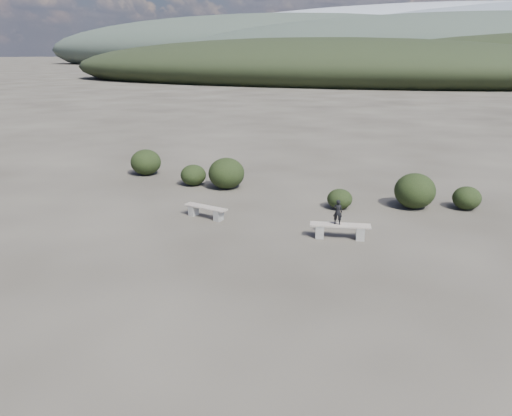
% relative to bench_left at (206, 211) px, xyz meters
% --- Properties ---
extents(ground, '(1200.00, 1200.00, 0.00)m').
position_rel_bench_left_xyz_m(ground, '(2.04, -4.95, -0.26)').
color(ground, '#322D27').
rests_on(ground, ground).
extents(bench_left, '(1.76, 0.63, 0.43)m').
position_rel_bench_left_xyz_m(bench_left, '(0.00, 0.00, 0.00)').
color(bench_left, gray).
rests_on(bench_left, ground).
extents(bench_right, '(1.97, 0.87, 0.48)m').
position_rel_bench_left_xyz_m(bench_right, '(5.00, -0.20, 0.03)').
color(bench_right, gray).
rests_on(bench_right, ground).
extents(seated_person, '(0.32, 0.23, 0.82)m').
position_rel_bench_left_xyz_m(seated_person, '(4.90, -0.23, 0.63)').
color(seated_person, black).
rests_on(seated_person, bench_right).
extents(shrub_a, '(1.15, 1.15, 0.94)m').
position_rel_bench_left_xyz_m(shrub_a, '(-2.74, 3.95, 0.21)').
color(shrub_a, black).
rests_on(shrub_a, ground).
extents(shrub_b, '(1.59, 1.59, 1.36)m').
position_rel_bench_left_xyz_m(shrub_b, '(-1.12, 4.04, 0.42)').
color(shrub_b, black).
rests_on(shrub_b, ground).
extents(shrub_c, '(0.96, 0.96, 0.77)m').
position_rel_bench_left_xyz_m(shrub_c, '(4.22, 2.99, 0.12)').
color(shrub_c, black).
rests_on(shrub_c, ground).
extents(shrub_d, '(1.55, 1.55, 1.36)m').
position_rel_bench_left_xyz_m(shrub_d, '(6.85, 4.20, 0.42)').
color(shrub_d, black).
rests_on(shrub_d, ground).
extents(shrub_e, '(1.06, 1.06, 0.89)m').
position_rel_bench_left_xyz_m(shrub_e, '(8.73, 4.79, 0.18)').
color(shrub_e, black).
rests_on(shrub_e, ground).
extents(shrub_f, '(1.47, 1.47, 1.25)m').
position_rel_bench_left_xyz_m(shrub_f, '(-5.91, 4.86, 0.36)').
color(shrub_f, black).
rests_on(shrub_f, ground).
extents(mountain_ridges, '(500.00, 400.00, 56.00)m').
position_rel_bench_left_xyz_m(mountain_ridges, '(-5.44, 334.11, 10.58)').
color(mountain_ridges, black).
rests_on(mountain_ridges, ground).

